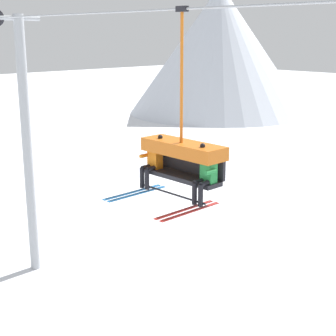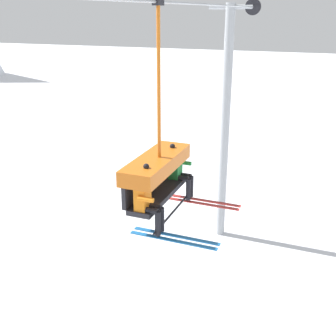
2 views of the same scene
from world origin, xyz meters
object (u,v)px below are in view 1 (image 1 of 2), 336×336
object	(u,v)px
lift_tower_near	(27,142)
skier_orange	(151,161)
chairlift_chair	(183,153)
skier_green	(205,175)

from	to	relation	value
lift_tower_near	skier_orange	size ratio (longest dim) A/B	5.57
chairlift_chair	skier_green	distance (m)	0.93
chairlift_chair	skier_green	xyz separation A→B (m)	(0.85, -0.21, -0.31)
skier_orange	lift_tower_near	bearing A→B (deg)	173.20
lift_tower_near	skier_green	world-z (taller)	lift_tower_near
lift_tower_near	skier_green	bearing A→B (deg)	-5.58
chairlift_chair	skier_green	size ratio (longest dim) A/B	2.40
chairlift_chair	lift_tower_near	bearing A→B (deg)	175.27
chairlift_chair	skier_orange	distance (m)	0.93
lift_tower_near	skier_green	distance (m)	9.55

